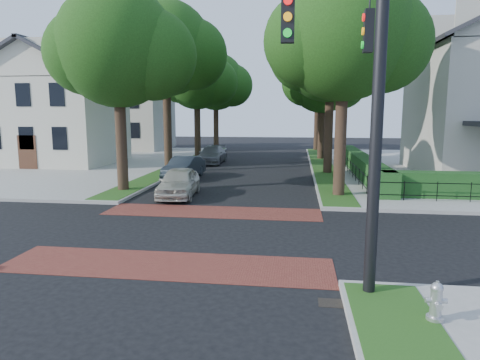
% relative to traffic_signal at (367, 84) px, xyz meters
% --- Properties ---
extents(ground, '(120.00, 120.00, 0.00)m').
position_rel_traffic_signal_xyz_m(ground, '(-4.89, 4.41, -4.71)').
color(ground, black).
rests_on(ground, ground).
extents(sidewalk_nw, '(30.00, 30.00, 0.15)m').
position_rel_traffic_signal_xyz_m(sidewalk_nw, '(-24.39, 23.41, -4.63)').
color(sidewalk_nw, gray).
rests_on(sidewalk_nw, ground).
extents(crosswalk_far, '(9.00, 2.20, 0.01)m').
position_rel_traffic_signal_xyz_m(crosswalk_far, '(-4.89, 7.61, -4.70)').
color(crosswalk_far, maroon).
rests_on(crosswalk_far, ground).
extents(crosswalk_near, '(9.00, 2.20, 0.01)m').
position_rel_traffic_signal_xyz_m(crosswalk_near, '(-4.89, 1.21, -4.70)').
color(crosswalk_near, maroon).
rests_on(crosswalk_near, ground).
extents(storm_drain, '(0.65, 0.45, 0.01)m').
position_rel_traffic_signal_xyz_m(storm_drain, '(-0.59, -0.59, -4.70)').
color(storm_drain, black).
rests_on(storm_drain, ground).
extents(grass_strip_ne, '(1.60, 29.80, 0.02)m').
position_rel_traffic_signal_xyz_m(grass_strip_ne, '(0.51, 23.51, -4.55)').
color(grass_strip_ne, '#1F4513').
rests_on(grass_strip_ne, sidewalk_ne).
extents(grass_strip_nw, '(1.60, 29.80, 0.02)m').
position_rel_traffic_signal_xyz_m(grass_strip_nw, '(-10.29, 23.51, -4.55)').
color(grass_strip_nw, '#1F4513').
rests_on(grass_strip_nw, sidewalk_nw).
extents(tree_right_near, '(7.75, 6.67, 10.66)m').
position_rel_traffic_signal_xyz_m(tree_right_near, '(0.72, 11.65, 2.92)').
color(tree_right_near, black).
rests_on(tree_right_near, sidewalk_ne).
extents(tree_right_mid, '(8.25, 7.09, 11.22)m').
position_rel_traffic_signal_xyz_m(tree_right_mid, '(0.72, 19.66, 3.28)').
color(tree_right_mid, black).
rests_on(tree_right_mid, sidewalk_ne).
extents(tree_right_far, '(7.25, 6.23, 9.74)m').
position_rel_traffic_signal_xyz_m(tree_right_far, '(0.71, 28.64, 2.20)').
color(tree_right_far, black).
rests_on(tree_right_far, sidewalk_ne).
extents(tree_right_back, '(7.50, 6.45, 10.20)m').
position_rel_traffic_signal_xyz_m(tree_right_back, '(0.72, 37.64, 2.56)').
color(tree_right_back, black).
rests_on(tree_right_back, sidewalk_ne).
extents(tree_left_near, '(7.50, 6.45, 10.20)m').
position_rel_traffic_signal_xyz_m(tree_left_near, '(-10.28, 11.64, 2.56)').
color(tree_left_near, black).
rests_on(tree_left_near, sidewalk_nw).
extents(tree_left_mid, '(8.00, 6.88, 11.48)m').
position_rel_traffic_signal_xyz_m(tree_left_mid, '(-10.28, 19.66, 3.64)').
color(tree_left_mid, black).
rests_on(tree_left_mid, sidewalk_nw).
extents(tree_left_far, '(7.00, 6.02, 9.86)m').
position_rel_traffic_signal_xyz_m(tree_left_far, '(-10.29, 28.63, 2.41)').
color(tree_left_far, black).
rests_on(tree_left_far, sidewalk_nw).
extents(tree_left_back, '(7.75, 6.66, 10.44)m').
position_rel_traffic_signal_xyz_m(tree_left_back, '(-10.28, 37.65, 2.70)').
color(tree_left_back, black).
rests_on(tree_left_back, sidewalk_nw).
extents(hedge_main_road, '(1.00, 18.00, 1.20)m').
position_rel_traffic_signal_xyz_m(hedge_main_road, '(2.81, 19.41, -3.96)').
color(hedge_main_road, '#153F18').
rests_on(hedge_main_road, sidewalk_ne).
extents(fence_main_road, '(0.06, 18.00, 0.90)m').
position_rel_traffic_signal_xyz_m(fence_main_road, '(2.01, 19.41, -4.11)').
color(fence_main_road, black).
rests_on(fence_main_road, sidewalk_ne).
extents(house_left_near, '(10.00, 9.00, 10.14)m').
position_rel_traffic_signal_xyz_m(house_left_near, '(-20.38, 22.41, 0.33)').
color(house_left_near, beige).
rests_on(house_left_near, sidewalk_nw).
extents(house_left_far, '(10.00, 9.00, 10.14)m').
position_rel_traffic_signal_xyz_m(house_left_far, '(-20.38, 36.41, 0.33)').
color(house_left_far, '#B7B4A4').
rests_on(house_left_far, sidewalk_nw).
extents(traffic_signal, '(2.17, 2.00, 8.00)m').
position_rel_traffic_signal_xyz_m(traffic_signal, '(0.00, 0.00, 0.00)').
color(traffic_signal, black).
rests_on(traffic_signal, sidewalk_se).
extents(parked_car_front, '(2.06, 4.37, 1.45)m').
position_rel_traffic_signal_xyz_m(parked_car_front, '(-7.19, 10.65, -3.98)').
color(parked_car_front, '#B3B1A1').
rests_on(parked_car_front, ground).
extents(parked_car_middle, '(1.94, 4.34, 1.38)m').
position_rel_traffic_signal_xyz_m(parked_car_middle, '(-8.49, 16.50, -4.02)').
color(parked_car_middle, '#1C242B').
rests_on(parked_car_middle, ground).
extents(parked_car_rear, '(1.99, 4.82, 1.39)m').
position_rel_traffic_signal_xyz_m(parked_car_rear, '(-8.38, 24.89, -4.01)').
color(parked_car_rear, slate).
rests_on(parked_car_rear, ground).
extents(fire_hydrant, '(0.41, 0.41, 0.80)m').
position_rel_traffic_signal_xyz_m(fire_hydrant, '(1.25, -1.43, -4.18)').
color(fire_hydrant, '#ADADAF').
rests_on(fire_hydrant, sidewalk_se).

